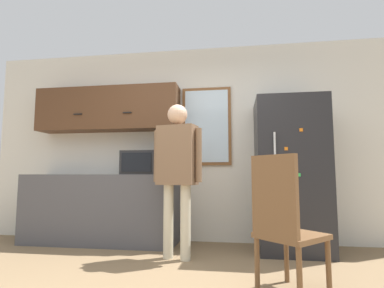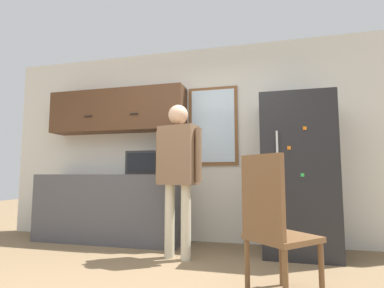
{
  "view_description": "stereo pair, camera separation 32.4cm",
  "coord_description": "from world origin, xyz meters",
  "px_view_note": "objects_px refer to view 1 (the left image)",
  "views": [
    {
      "loc": [
        0.62,
        -2.07,
        0.9
      ],
      "look_at": [
        0.13,
        1.12,
        1.23
      ],
      "focal_mm": 28.0,
      "sensor_mm": 36.0,
      "label": 1
    },
    {
      "loc": [
        0.93,
        -2.01,
        0.9
      ],
      "look_at": [
        0.13,
        1.12,
        1.23
      ],
      "focal_mm": 28.0,
      "sensor_mm": 36.0,
      "label": 2
    }
  ],
  "objects_px": {
    "microwave": "(145,163)",
    "refrigerator": "(290,174)",
    "chair": "(283,220)",
    "person": "(177,163)"
  },
  "relations": [
    {
      "from": "person",
      "to": "chair",
      "type": "distance_m",
      "value": 1.39
    },
    {
      "from": "microwave",
      "to": "person",
      "type": "bearing_deg",
      "value": -42.92
    },
    {
      "from": "microwave",
      "to": "person",
      "type": "relative_size",
      "value": 0.32
    },
    {
      "from": "person",
      "to": "refrigerator",
      "type": "relative_size",
      "value": 0.93
    },
    {
      "from": "microwave",
      "to": "refrigerator",
      "type": "height_order",
      "value": "refrigerator"
    },
    {
      "from": "chair",
      "to": "refrigerator",
      "type": "bearing_deg",
      "value": -57.62
    },
    {
      "from": "microwave",
      "to": "refrigerator",
      "type": "distance_m",
      "value": 1.82
    },
    {
      "from": "person",
      "to": "refrigerator",
      "type": "height_order",
      "value": "refrigerator"
    },
    {
      "from": "person",
      "to": "refrigerator",
      "type": "distance_m",
      "value": 1.39
    },
    {
      "from": "microwave",
      "to": "chair",
      "type": "relative_size",
      "value": 0.52
    }
  ]
}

